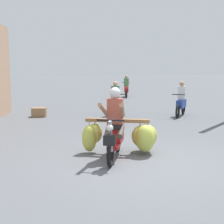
# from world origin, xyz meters

# --- Properties ---
(ground_plane) EXTENTS (120.00, 120.00, 0.00)m
(ground_plane) POSITION_xyz_m (0.00, 0.00, 0.00)
(ground_plane) COLOR #56595E
(motorbike_main_loaded) EXTENTS (1.86, 1.74, 1.58)m
(motorbike_main_loaded) POSITION_xyz_m (-0.11, 0.68, 0.49)
(motorbike_main_loaded) COLOR black
(motorbike_main_loaded) RESTS_ON ground
(motorbike_distant_ahead_left) EXTENTS (0.85, 1.48, 1.40)m
(motorbike_distant_ahead_left) POSITION_xyz_m (2.67, 6.31, 0.57)
(motorbike_distant_ahead_left) COLOR black
(motorbike_distant_ahead_left) RESTS_ON ground
(motorbike_distant_ahead_right) EXTENTS (0.50, 1.62, 1.40)m
(motorbike_distant_ahead_right) POSITION_xyz_m (1.21, 14.15, 0.57)
(motorbike_distant_ahead_right) COLOR black
(motorbike_distant_ahead_right) RESTS_ON ground
(motorbike_distant_far_ahead) EXTENTS (0.65, 1.58, 1.40)m
(motorbike_distant_far_ahead) POSITION_xyz_m (0.03, 6.60, 0.57)
(motorbike_distant_far_ahead) COLOR black
(motorbike_distant_far_ahead) RESTS_ON ground
(produce_crate) EXTENTS (0.56, 0.40, 0.36)m
(produce_crate) POSITION_xyz_m (-3.05, 6.45, 0.18)
(produce_crate) COLOR olive
(produce_crate) RESTS_ON ground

